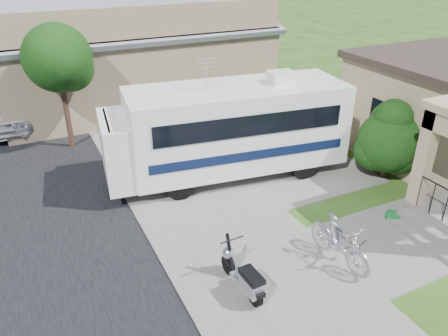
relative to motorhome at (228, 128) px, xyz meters
name	(u,v)px	position (x,y,z in m)	size (l,w,h in m)	color
ground	(285,250)	(-0.53, -4.30, -1.69)	(120.00, 120.00, 0.00)	#224111
sidewalk_slab	(136,125)	(-1.53, 5.70, -1.66)	(4.00, 80.00, 0.06)	#5C5952
driveway_slab	(250,166)	(0.97, 0.20, -1.67)	(7.00, 6.00, 0.05)	#5C5952
walk_slab	(403,239)	(2.47, -5.30, -1.67)	(4.00, 3.00, 0.05)	#5C5952
warehouse	(130,57)	(-0.53, 9.67, 0.30)	(12.50, 8.40, 5.04)	#816E51
street_tree_a	(61,61)	(-4.23, 4.75, 1.56)	(2.44, 2.40, 4.58)	#312015
street_tree_b	(34,18)	(-4.23, 14.75, 1.70)	(2.44, 2.40, 4.73)	#312015
street_tree_c	(23,5)	(-4.23, 23.75, 1.41)	(2.44, 2.40, 4.42)	#312015
motorhome	(228,128)	(0.00, 0.00, 0.00)	(7.93, 3.38, 3.94)	silver
shrub	(389,138)	(4.56, -2.39, -0.31)	(2.20, 2.10, 2.70)	#312015
scooter	(244,276)	(-2.20, -5.18, -1.21)	(0.58, 1.64, 1.08)	black
bicycle	(339,243)	(0.31, -5.27, -1.11)	(0.55, 1.94, 1.17)	#B1B1B9
pickup_truck	(2,109)	(-6.57, 8.18, -0.96)	(2.43, 5.26, 1.46)	silver
garden_hose	(393,217)	(2.92, -4.48, -1.60)	(0.42, 0.42, 0.19)	#14652A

